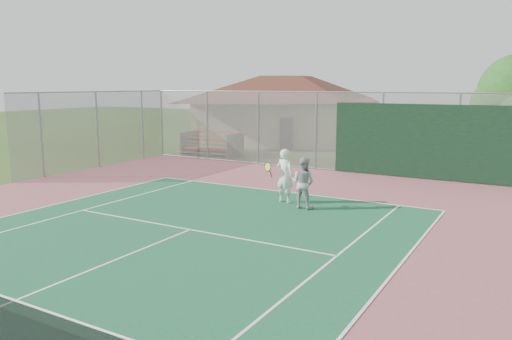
{
  "coord_description": "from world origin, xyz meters",
  "views": [
    {
      "loc": [
        7.9,
        -3.77,
        3.81
      ],
      "look_at": [
        0.35,
        9.27,
        1.23
      ],
      "focal_mm": 35.0,
      "sensor_mm": 36.0,
      "label": 1
    }
  ],
  "objects_px": {
    "clubhouse": "(287,103)",
    "player_grey_back": "(303,183)",
    "player_white_front": "(285,176)",
    "bleachers": "(211,143)"
  },
  "relations": [
    {
      "from": "clubhouse",
      "to": "player_grey_back",
      "type": "height_order",
      "value": "clubhouse"
    },
    {
      "from": "player_white_front",
      "to": "player_grey_back",
      "type": "relative_size",
      "value": 1.11
    },
    {
      "from": "bleachers",
      "to": "player_grey_back",
      "type": "distance_m",
      "value": 12.93
    },
    {
      "from": "player_grey_back",
      "to": "bleachers",
      "type": "bearing_deg",
      "value": -40.2
    },
    {
      "from": "clubhouse",
      "to": "player_grey_back",
      "type": "xyz_separation_m",
      "value": [
        8.51,
        -15.83,
        -1.84
      ]
    },
    {
      "from": "player_white_front",
      "to": "clubhouse",
      "type": "bearing_deg",
      "value": -54.3
    },
    {
      "from": "clubhouse",
      "to": "bleachers",
      "type": "bearing_deg",
      "value": -118.45
    },
    {
      "from": "clubhouse",
      "to": "player_white_front",
      "type": "distance_m",
      "value": 17.35
    },
    {
      "from": "player_grey_back",
      "to": "clubhouse",
      "type": "bearing_deg",
      "value": -59.74
    },
    {
      "from": "player_grey_back",
      "to": "player_white_front",
      "type": "bearing_deg",
      "value": -22.69
    }
  ]
}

